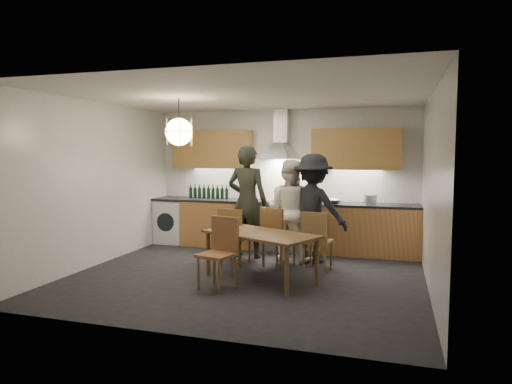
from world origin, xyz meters
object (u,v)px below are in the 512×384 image
(dining_table, at_px, (260,238))
(chair_front, at_px, (221,247))
(chair_back_left, at_px, (233,233))
(wine_bottles, at_px, (209,192))
(person_left, at_px, (247,202))
(mixing_bowl, at_px, (333,201))
(person_right, at_px, (313,209))
(person_mid, at_px, (289,210))
(stock_pot, at_px, (370,200))

(dining_table, height_order, chair_front, chair_front)
(chair_back_left, distance_m, chair_front, 1.17)
(wine_bottles, bearing_deg, chair_back_left, -54.86)
(person_left, distance_m, mixing_bowl, 1.55)
(person_right, distance_m, mixing_bowl, 0.80)
(chair_front, xyz_separation_m, mixing_bowl, (1.16, 2.51, 0.40))
(person_right, bearing_deg, wine_bottles, -5.48)
(person_mid, xyz_separation_m, person_right, (0.40, -0.03, 0.05))
(chair_back_left, height_order, mixing_bowl, mixing_bowl)
(person_left, distance_m, stock_pot, 2.15)
(chair_front, distance_m, mixing_bowl, 2.79)
(person_left, relative_size, mixing_bowl, 6.39)
(chair_back_left, height_order, person_right, person_right)
(dining_table, bearing_deg, stock_pot, 81.28)
(chair_back_left, height_order, person_left, person_left)
(stock_pot, bearing_deg, person_right, -136.42)
(wine_bottles, bearing_deg, person_mid, -25.09)
(chair_back_left, bearing_deg, mixing_bowl, -127.93)
(dining_table, height_order, person_mid, person_mid)
(chair_back_left, bearing_deg, wine_bottles, -47.22)
(mixing_bowl, bearing_deg, wine_bottles, 177.27)
(person_mid, bearing_deg, chair_front, 83.21)
(chair_back_left, bearing_deg, stock_pot, -137.43)
(mixing_bowl, bearing_deg, stock_pot, 4.39)
(mixing_bowl, xyz_separation_m, stock_pot, (0.63, 0.05, 0.04))
(person_right, xyz_separation_m, mixing_bowl, (0.22, 0.77, 0.05))
(chair_front, distance_m, person_mid, 1.88)
(chair_back_left, xyz_separation_m, chair_front, (0.24, -1.14, 0.01))
(chair_front, bearing_deg, person_mid, 87.97)
(person_right, relative_size, mixing_bowl, 5.90)
(chair_front, xyz_separation_m, wine_bottles, (-1.28, 2.63, 0.50))
(dining_table, distance_m, person_mid, 1.32)
(chair_back_left, bearing_deg, chair_front, 109.42)
(chair_front, bearing_deg, chair_back_left, 116.33)
(mixing_bowl, bearing_deg, chair_front, -114.76)
(person_mid, bearing_deg, person_left, 8.50)
(chair_front, height_order, person_right, person_right)
(mixing_bowl, height_order, wine_bottles, wine_bottles)
(chair_front, relative_size, person_right, 0.53)
(person_left, bearing_deg, chair_back_left, 89.83)
(person_left, relative_size, person_mid, 1.14)
(dining_table, height_order, person_left, person_left)
(dining_table, xyz_separation_m, stock_pot, (1.38, 2.08, 0.38))
(person_left, height_order, mixing_bowl, person_left)
(person_right, bearing_deg, person_left, 13.70)
(person_right, bearing_deg, person_mid, 11.37)
(stock_pot, relative_size, wine_bottles, 0.27)
(person_right, relative_size, wine_bottles, 2.15)
(person_right, height_order, stock_pot, person_right)
(chair_back_left, bearing_deg, person_mid, -132.71)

